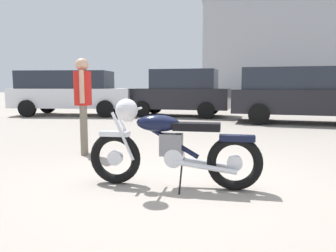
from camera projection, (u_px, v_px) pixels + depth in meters
The scene contains 7 objects.
ground_plane at pixel (190, 181), 4.22m from camera, with size 80.00×80.00×0.00m, color gray.
vintage_motorcycle at pixel (168, 146), 3.91m from camera, with size 2.08×0.73×1.07m.
bystander at pixel (83, 96), 5.71m from camera, with size 0.30×0.43×1.66m.
silver_sedan_mid at pixel (71, 91), 13.17m from camera, with size 4.92×2.53×1.74m.
blue_hatchback_right at pixel (180, 92), 12.78m from camera, with size 3.92×1.87×1.78m.
red_hatchback_near at pixel (306, 93), 10.38m from camera, with size 4.78×2.15×1.74m.
industrial_building at pixel (273, 51), 37.88m from camera, with size 16.56×14.93×22.22m.
Camera 1 is at (0.71, -4.05, 1.21)m, focal length 35.51 mm.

